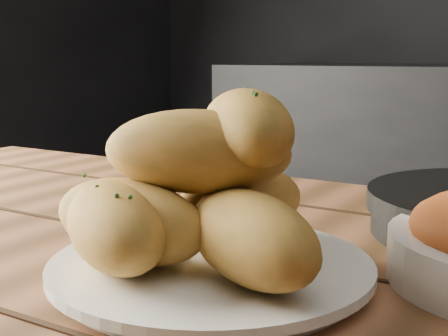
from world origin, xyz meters
TOP-DOWN VIEW (x-y plane):
  - plate at (-0.61, 0.16)m, footprint 0.26×0.26m
  - bread_rolls at (-0.62, 0.15)m, footprint 0.27×0.26m

SIDE VIEW (x-z plane):
  - plate at x=-0.61m, z-range 0.75..0.77m
  - bread_rolls at x=-0.62m, z-range 0.75..0.89m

